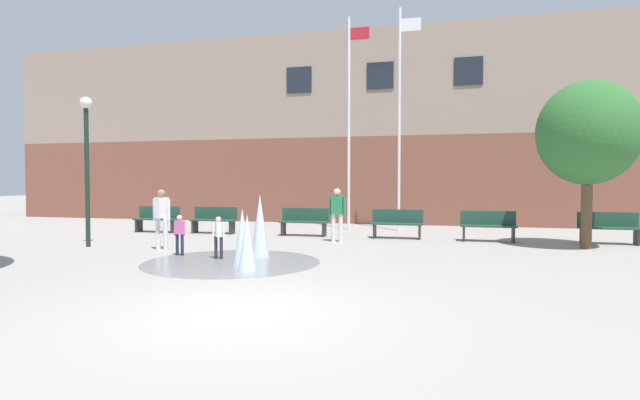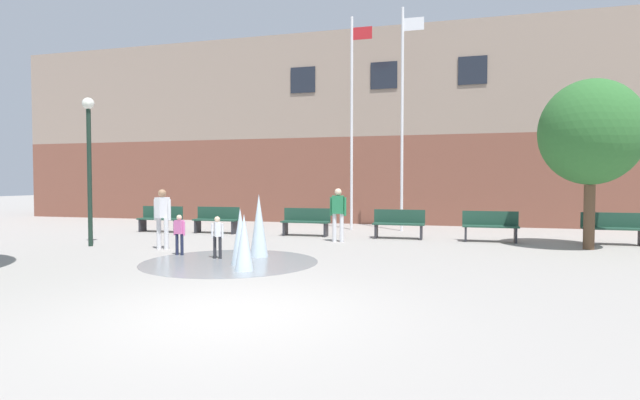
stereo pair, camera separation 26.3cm
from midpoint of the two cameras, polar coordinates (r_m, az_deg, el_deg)
The scene contains 17 objects.
ground_plane at distance 7.08m, azimuth -9.23°, elevation -12.63°, with size 100.00×100.00×0.00m, color gray.
library_building at distance 24.00m, azimuth 8.65°, elevation 7.62°, with size 36.00×6.05×8.20m.
splash_fountain at distance 11.20m, azimuth -7.69°, elevation -4.24°, with size 3.93×3.93×1.50m.
park_bench_far_left at distance 18.57m, azimuth -17.36°, elevation -2.03°, with size 1.60×0.44×0.91m.
park_bench_left_of_flagpoles at distance 17.64m, azimuth -11.31°, elevation -2.19°, with size 1.60×0.44×0.91m.
park_bench_under_left_flagpole at distance 16.46m, azimuth -1.16°, elevation -2.45°, with size 1.60×0.44×0.91m.
park_bench_center at distance 15.85m, azimuth 9.47°, elevation -2.66°, with size 1.60×0.44×0.91m.
park_bench_near_trashcan at distance 15.70m, azimuth 19.34°, elevation -2.80°, with size 1.60×0.44×0.91m.
park_bench_far_right at distance 16.45m, azimuth 30.84°, elevation -2.76°, with size 1.60×0.44×0.91m.
adult_near_bench at distance 13.76m, azimuth -17.05°, elevation -1.56°, with size 0.50×0.38×1.59m.
adult_in_red at distance 14.79m, azimuth 2.59°, elevation -1.21°, with size 0.50×0.22×1.59m.
child_in_fountain at distance 12.60m, azimuth -15.20°, elevation -3.49°, with size 0.31×0.18×0.99m.
child_running at distance 11.82m, azimuth -11.03°, elevation -3.82°, with size 0.31×0.24×0.99m.
flagpole_left at distance 18.75m, azimuth 4.14°, elevation 9.41°, with size 0.80×0.10×7.85m.
flagpole_right at distance 18.48m, azimuth 9.88°, elevation 9.77°, with size 0.80×0.10×8.03m.
lamp_post_left_lane at distance 15.16m, azimuth -24.44°, elevation 5.21°, with size 0.32×0.32×4.10m.
street_tree_near_building at distance 15.05m, azimuth 29.00°, elevation 6.75°, with size 2.60×2.60×4.48m.
Camera 2 is at (3.00, -6.18, 1.80)m, focal length 28.00 mm.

